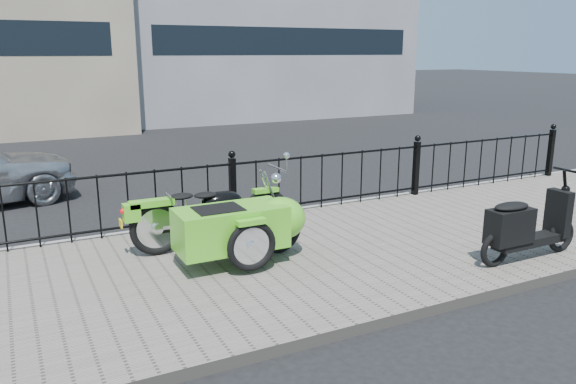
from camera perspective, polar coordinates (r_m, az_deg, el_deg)
name	(u,v)px	position (r m, az deg, el deg)	size (l,w,h in m)	color
ground	(269,254)	(7.54, -1.89, -6.29)	(120.00, 120.00, 0.00)	black
sidewalk	(286,262)	(7.09, -0.18, -7.09)	(30.00, 3.80, 0.12)	#696259
curb	(230,221)	(8.78, -5.89, -2.97)	(30.00, 0.10, 0.12)	gray
iron_fence	(233,190)	(8.51, -5.64, 0.17)	(14.11, 0.11, 1.08)	black
motorcycle_sidecar	(240,222)	(6.89, -4.88, -3.08)	(2.28, 1.48, 0.98)	black
scooter	(525,228)	(7.43, 22.90, -3.34)	(1.60, 0.47, 1.08)	black
spare_tire	(280,229)	(7.13, -0.82, -3.73)	(0.64, 0.64, 0.09)	black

